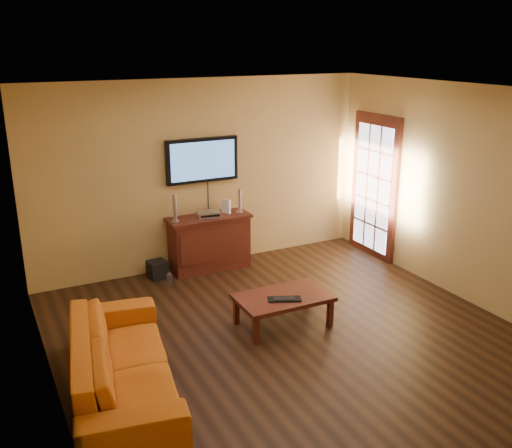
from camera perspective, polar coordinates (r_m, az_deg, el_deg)
ground_plane at (r=6.57m, az=3.30°, el=-11.10°), size 5.00×5.00×0.00m
room_walls at (r=6.47m, az=0.77°, el=4.54°), size 5.00×5.00×5.00m
french_door at (r=8.82m, az=11.72°, el=3.54°), size 0.07×1.02×2.22m
media_console at (r=8.26m, az=-4.67°, el=-1.85°), size 1.19×0.46×0.79m
television at (r=8.11m, az=-5.40°, el=6.37°), size 1.07×0.08×0.63m
coffee_table at (r=6.66m, az=2.73°, el=-7.52°), size 1.09×0.66×0.37m
sofa at (r=5.52m, az=-13.31°, el=-12.45°), size 1.02×2.32×0.87m
speaker_left at (r=7.91m, az=-8.12°, el=1.46°), size 0.10×0.10×0.38m
speaker_right at (r=8.27m, az=-1.64°, el=2.26°), size 0.09×0.09×0.35m
av_receiver at (r=8.13m, az=-4.79°, el=1.02°), size 0.35×0.28×0.07m
game_console at (r=8.25m, az=-3.00°, el=1.79°), size 0.10×0.15×0.20m
subwoofer at (r=8.12m, az=-9.82°, el=-4.50°), size 0.27×0.27×0.25m
bottle at (r=7.81m, az=-8.64°, el=-5.57°), size 0.07×0.07×0.21m
keyboard at (r=6.53m, az=2.85°, el=-7.50°), size 0.40×0.28×0.02m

